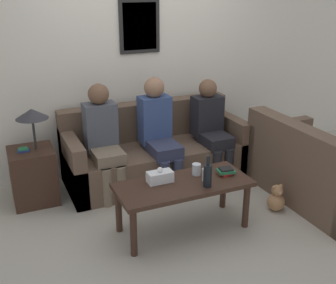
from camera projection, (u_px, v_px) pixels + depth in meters
name	position (u px, v px, depth m)	size (l,w,h in m)	color
ground_plane	(172.00, 195.00, 4.59)	(16.00, 16.00, 0.00)	#ADA899
wall_back	(139.00, 61.00, 4.93)	(9.00, 0.08, 2.60)	silver
couch_main	(154.00, 153.00, 4.91)	(2.06, 0.84, 0.85)	brown
couch_side	(317.00, 173.00, 4.40)	(0.84, 1.54, 0.85)	brown
coffee_table	(183.00, 189.00, 3.82)	(1.23, 0.53, 0.48)	#382319
side_table_with_lamp	(33.00, 171.00, 4.35)	(0.45, 0.45, 1.01)	#382319
wine_bottle	(208.00, 175.00, 3.69)	(0.08, 0.08, 0.29)	black
drinking_glass	(196.00, 169.00, 3.93)	(0.08, 0.08, 0.11)	silver
book_stack	(226.00, 171.00, 3.95)	(0.17, 0.14, 0.06)	red
soda_can	(206.00, 175.00, 3.81)	(0.07, 0.07, 0.12)	#BCBCC1
tissue_box	(160.00, 177.00, 3.79)	(0.23, 0.12, 0.14)	silver
person_left	(103.00, 136.00, 4.44)	(0.34, 0.58, 1.19)	#756651
person_middle	(159.00, 129.00, 4.64)	(0.34, 0.63, 1.21)	#2D334C
person_right	(211.00, 125.00, 4.88)	(0.34, 0.57, 1.13)	black
teddy_bear	(276.00, 199.00, 4.24)	(0.18, 0.18, 0.28)	#A87A51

